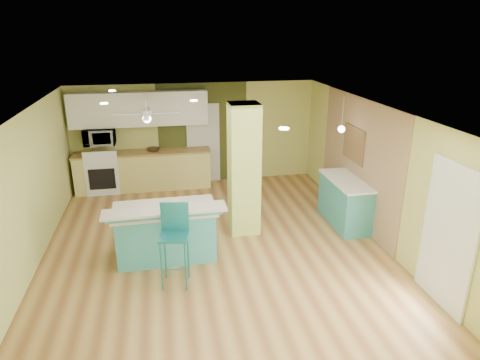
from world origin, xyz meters
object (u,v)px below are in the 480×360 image
object	(u,v)px
fruit_bowl	(153,150)
canister	(175,205)
bar_stool	(174,231)
peninsula	(166,231)
side_counter	(345,202)

from	to	relation	value
fruit_bowl	canister	bearing A→B (deg)	-84.17
canister	bar_stool	bearing A→B (deg)	-94.41
fruit_bowl	peninsula	bearing A→B (deg)	-87.09
side_counter	fruit_bowl	xyz separation A→B (m)	(-3.73, 2.76, 0.51)
canister	fruit_bowl	bearing A→B (deg)	95.83
peninsula	bar_stool	bearing A→B (deg)	-81.84
side_counter	peninsula	bearing A→B (deg)	-169.29
peninsula	bar_stool	world-z (taller)	bar_stool
fruit_bowl	canister	size ratio (longest dim) A/B	2.04
bar_stool	fruit_bowl	xyz separation A→B (m)	(-0.30, 4.23, 0.12)
peninsula	canister	xyz separation A→B (m)	(0.18, -0.09, 0.50)
fruit_bowl	canister	distance (m)	3.54
bar_stool	side_counter	bearing A→B (deg)	33.47
bar_stool	side_counter	world-z (taller)	bar_stool
peninsula	side_counter	size ratio (longest dim) A/B	1.35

